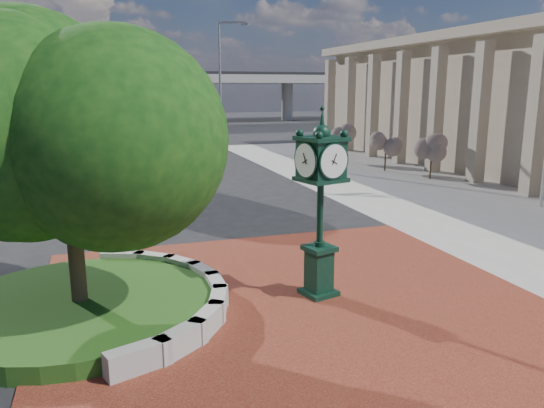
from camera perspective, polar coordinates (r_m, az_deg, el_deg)
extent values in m
plane|color=black|center=(14.03, 1.28, -9.32)|extent=(200.00, 200.00, 0.00)
cube|color=maroon|center=(13.15, 2.74, -10.76)|extent=(12.00, 12.00, 0.04)
cube|color=#9E9B93|center=(30.61, 23.98, 1.59)|extent=(20.00, 50.00, 0.04)
cube|color=#9E9B93|center=(10.52, -14.17, -15.89)|extent=(1.29, 0.76, 0.54)
cube|color=#9E9B93|center=(11.00, -9.77, -14.36)|extent=(1.20, 1.04, 0.54)
cube|color=#9E9B93|center=(11.72, -6.96, -12.52)|extent=(1.00, 1.22, 0.54)
cube|color=#9E9B93|center=(12.58, -5.79, -10.69)|extent=(0.71, 1.30, 0.54)
cube|color=#9E9B93|center=(13.48, -6.05, -9.08)|extent=(0.35, 1.25, 0.54)
cube|color=#9E9B93|center=(14.34, -7.45, -7.78)|extent=(0.71, 1.30, 0.54)
cube|color=#9E9B93|center=(15.09, -9.69, -6.82)|extent=(1.00, 1.22, 0.54)
cube|color=#9E9B93|center=(15.68, -12.52, -6.20)|extent=(1.20, 1.04, 0.54)
cube|color=#9E9B93|center=(16.08, -15.73, -5.90)|extent=(1.29, 0.76, 0.54)
cylinder|color=#184714|center=(13.29, -19.89, -10.44)|extent=(6.10, 6.10, 0.40)
cube|color=black|center=(32.22, 23.30, 9.29)|extent=(0.30, 40.00, 5.50)
cube|color=#9E9B93|center=(82.42, -15.39, 12.87)|extent=(90.00, 12.00, 1.20)
cube|color=black|center=(82.44, -15.42, 13.43)|extent=(90.00, 12.00, 0.40)
cylinder|color=#9E9B93|center=(83.02, -25.78, 9.67)|extent=(1.80, 1.80, 6.00)
cylinder|color=#9E9B93|center=(82.85, -11.74, 10.63)|extent=(1.80, 1.80, 6.00)
cylinder|color=#9E9B93|center=(87.39, 1.64, 10.95)|extent=(1.80, 1.80, 6.00)
cylinder|color=#38281C|center=(12.98, -20.18, -6.83)|extent=(0.36, 0.36, 2.17)
sphere|color=#0F3910|center=(12.40, -21.09, 4.81)|extent=(5.20, 5.20, 5.20)
cylinder|color=#38281C|center=(30.59, -17.27, 3.89)|extent=(0.36, 0.36, 1.92)
sphere|color=#0F3910|center=(30.36, -17.54, 8.15)|extent=(4.40, 4.40, 4.40)
cube|color=black|center=(13.74, 5.02, -9.49)|extent=(0.97, 0.97, 0.16)
cube|color=black|center=(13.52, 5.07, -7.08)|extent=(0.67, 0.67, 1.09)
cube|color=black|center=(13.34, 5.12, -4.76)|extent=(0.85, 0.85, 0.12)
cylinder|color=black|center=(13.11, 5.19, -1.00)|extent=(0.17, 0.17, 1.68)
cube|color=black|center=(12.86, 5.31, 4.84)|extent=(1.09, 1.09, 0.89)
cylinder|color=white|center=(12.51, 6.64, 4.60)|extent=(0.78, 0.27, 0.79)
cylinder|color=white|center=(13.23, 4.05, 5.07)|extent=(0.78, 0.27, 0.79)
cylinder|color=white|center=(12.58, 3.65, 4.70)|extent=(0.27, 0.78, 0.79)
cylinder|color=white|center=(13.16, 6.90, 4.97)|extent=(0.27, 0.78, 0.79)
sphere|color=black|center=(12.80, 5.36, 7.56)|extent=(0.44, 0.44, 0.44)
cone|color=black|center=(12.77, 5.39, 9.02)|extent=(0.18, 0.18, 0.49)
imported|color=#5E180D|center=(49.60, -12.96, 6.86)|extent=(2.87, 4.26, 1.35)
cylinder|color=slate|center=(40.43, -5.58, 11.93)|extent=(0.17, 0.17, 9.81)
cube|color=slate|center=(40.53, -4.29, 18.91)|extent=(1.88, 0.90, 0.13)
cube|color=slate|center=(40.40, -2.99, 18.79)|extent=(0.61, 0.46, 0.16)
cylinder|color=slate|center=(56.48, -13.64, 11.18)|extent=(0.15, 0.15, 8.66)
cube|color=slate|center=(56.31, -13.00, 15.63)|extent=(1.65, 0.82, 0.12)
cube|color=slate|center=(56.07, -12.22, 15.58)|extent=(0.54, 0.41, 0.14)
cylinder|color=#38281C|center=(31.93, 16.68, 3.61)|extent=(0.10, 0.10, 1.20)
sphere|color=#A55285|center=(31.80, 16.79, 5.39)|extent=(1.20, 1.20, 1.20)
cylinder|color=#38281C|center=(34.32, 12.07, 4.43)|extent=(0.10, 0.10, 1.20)
sphere|color=#A55285|center=(34.20, 12.14, 6.09)|extent=(1.20, 1.20, 1.20)
cylinder|color=#38281C|center=(37.98, 7.65, 5.34)|extent=(0.10, 0.10, 1.20)
sphere|color=#A55285|center=(37.88, 7.69, 6.84)|extent=(1.20, 1.20, 1.20)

